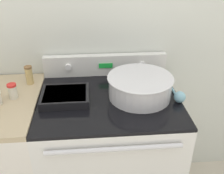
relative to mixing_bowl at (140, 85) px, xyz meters
name	(u,v)px	position (x,y,z in m)	size (l,w,h in m)	color
kitchen_wall	(104,26)	(-0.18, 0.37, 0.24)	(8.00, 0.05, 2.50)	silver
stove_range	(109,157)	(-0.18, 0.00, -0.54)	(0.82, 0.69, 0.93)	silver
control_panel	(105,65)	(-0.18, 0.31, 0.00)	(0.82, 0.07, 0.14)	silver
side_counter	(11,162)	(-0.82, 0.00, -0.53)	(0.46, 0.66, 0.94)	silver
mixing_bowl	(140,85)	(0.00, 0.00, 0.00)	(0.38, 0.38, 0.13)	silver
casserole_dish	(65,96)	(-0.43, 0.00, -0.05)	(0.27, 0.22, 0.05)	black
ladle	(179,96)	(0.21, -0.06, -0.04)	(0.07, 0.28, 0.07)	#7AB2C6
spice_jar_brown_cap	(29,75)	(-0.66, 0.19, 0.00)	(0.05, 0.05, 0.12)	tan
spice_jar_red_cap	(13,91)	(-0.72, 0.03, -0.02)	(0.05, 0.05, 0.09)	beige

